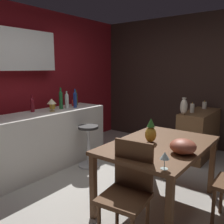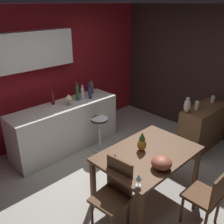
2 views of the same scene
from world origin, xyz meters
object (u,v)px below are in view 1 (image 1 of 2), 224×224
cup_red (74,103)px  pillar_candle_tall (204,105)px  dining_table (159,150)px  wine_glass_right (165,156)px  wine_bottle_green (61,99)px  bar_stool (88,145)px  counter_lamp (52,102)px  pillar_candle_short (192,108)px  wine_glass_left (124,142)px  chair_near_window (128,189)px  sideboard_cabinet (199,134)px  wine_bottle_olive (76,98)px  wine_bottle_ruby (32,104)px  vase_ceramic_ivory (184,107)px  wine_bottle_clear (67,100)px  wine_bottle_cobalt (75,99)px  fruit_bowl (183,146)px  pineapple_centerpiece (151,132)px

cup_red → pillar_candle_tall: bearing=-48.9°
dining_table → wine_glass_right: size_ratio=9.33×
wine_bottle_green → bar_stool: bearing=-81.5°
bar_stool → counter_lamp: counter_lamp is taller
wine_glass_right → pillar_candle_short: 2.35m
wine_glass_left → chair_near_window: bearing=-137.6°
sideboard_cabinet → wine_bottle_olive: bearing=121.3°
wine_bottle_ruby → vase_ceramic_ivory: wine_bottle_ruby is taller
wine_bottle_clear → wine_bottle_cobalt: bearing=-21.7°
pillar_candle_short → bar_stool: bearing=138.6°
counter_lamp → pillar_candle_tall: (2.21, -1.67, -0.17)m
wine_glass_left → wine_bottle_ruby: size_ratio=0.59×
pillar_candle_short → vase_ceramic_ivory: 0.27m
fruit_bowl → wine_bottle_ruby: size_ratio=0.93×
wine_glass_left → pineapple_centerpiece: size_ratio=0.58×
wine_glass_left → counter_lamp: 1.81m
wine_bottle_green → wine_bottle_olive: 0.47m
dining_table → bar_stool: 1.47m
pineapple_centerpiece → wine_bottle_green: bearing=81.4°
wine_bottle_clear → wine_bottle_olive: 0.40m
pillar_candle_tall → wine_bottle_ruby: bearing=141.7°
chair_near_window → wine_glass_left: bearing=42.4°
wine_bottle_clear → dining_table: bearing=-100.6°
wine_glass_left → pineapple_centerpiece: bearing=-2.2°
counter_lamp → pineapple_centerpiece: bearing=-90.6°
wine_glass_right → wine_bottle_cobalt: size_ratio=0.47×
chair_near_window → pillar_candle_short: 2.42m
pineapple_centerpiece → counter_lamp: 1.75m
wine_bottle_cobalt → wine_bottle_olive: wine_bottle_cobalt is taller
fruit_bowl → vase_ceramic_ivory: 1.68m
bar_stool → wine_bottle_olive: wine_bottle_olive is taller
wine_bottle_ruby → wine_bottle_cobalt: (0.68, -0.24, 0.03)m
wine_glass_right → fruit_bowl: (0.45, 0.02, -0.04)m
wine_glass_left → wine_glass_right: (-0.09, -0.47, -0.01)m
wine_glass_left → counter_lamp: (0.52, 1.72, 0.19)m
pineapple_centerpiece → vase_ceramic_ivory: vase_ceramic_ivory is taller
sideboard_cabinet → pineapple_centerpiece: (-1.90, -0.03, 0.45)m
wine_bottle_cobalt → pillar_candle_tall: bearing=-44.0°
bar_stool → pineapple_centerpiece: pineapple_centerpiece is taller
cup_red → chair_near_window: bearing=-122.9°
wine_bottle_cobalt → pillar_candle_short: (1.18, -1.62, -0.15)m
dining_table → wine_bottle_cobalt: (0.49, 1.83, 0.39)m
pineapple_centerpiece → pillar_candle_short: (1.69, 0.11, 0.04)m
wine_glass_right → wine_bottle_olive: size_ratio=0.53×
bar_stool → wine_bottle_cobalt: bearing=70.7°
counter_lamp → wine_bottle_cobalt: bearing=-1.2°
wine_bottle_ruby → pillar_candle_short: wine_bottle_ruby is taller
counter_lamp → pillar_candle_short: size_ratio=1.16×
sideboard_cabinet → cup_red: bearing=124.1°
bar_stool → fruit_bowl: 1.85m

